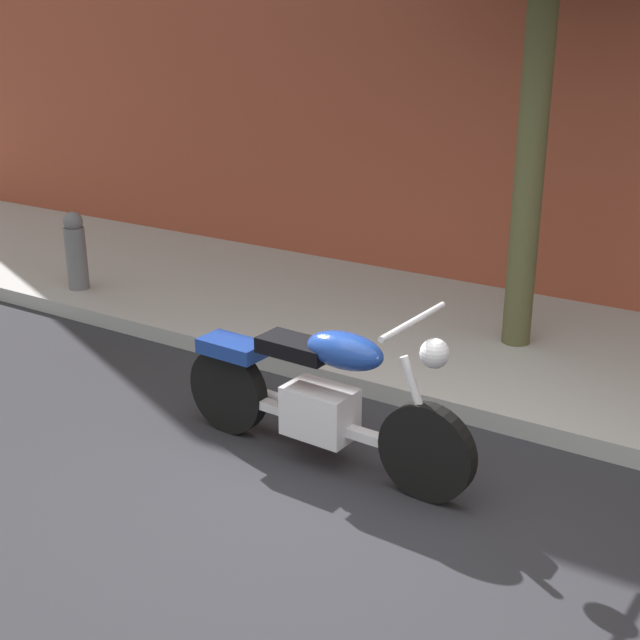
% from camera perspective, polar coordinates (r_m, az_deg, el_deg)
% --- Properties ---
extents(ground_plane, '(60.00, 60.00, 0.00)m').
position_cam_1_polar(ground_plane, '(5.02, 2.36, -12.82)').
color(ground_plane, '#28282D').
extents(sidewalk, '(21.31, 2.68, 0.14)m').
position_cam_1_polar(sidewalk, '(7.24, 13.52, -2.13)').
color(sidewalk, '#A8A8A8').
rests_on(sidewalk, ground).
extents(motorcycle, '(2.11, 0.70, 1.10)m').
position_cam_1_polar(motorcycle, '(5.35, 0.02, -5.02)').
color(motorcycle, black).
rests_on(motorcycle, ground).
extents(fire_hydrant, '(0.20, 0.20, 0.91)m').
position_cam_1_polar(fire_hydrant, '(8.68, -15.85, 4.03)').
color(fire_hydrant, slate).
rests_on(fire_hydrant, ground).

